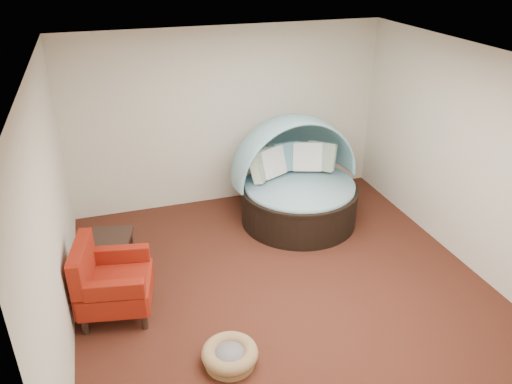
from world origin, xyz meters
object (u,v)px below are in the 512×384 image
object	(u,v)px
red_armchair	(109,282)
side_table	(111,248)
canopy_daybed	(297,174)
pet_basket	(230,355)

from	to	relation	value
red_armchair	side_table	size ratio (longest dim) A/B	1.46
canopy_daybed	red_armchair	size ratio (longest dim) A/B	2.08
canopy_daybed	red_armchair	world-z (taller)	canopy_daybed
red_armchair	canopy_daybed	bearing A→B (deg)	37.45
canopy_daybed	pet_basket	xyz separation A→B (m)	(-1.76, -2.61, -0.64)
canopy_daybed	red_armchair	xyz separation A→B (m)	(-2.85, -1.43, -0.32)
side_table	red_armchair	bearing A→B (deg)	-93.88
canopy_daybed	side_table	bearing A→B (deg)	-172.21
red_armchair	pet_basket	bearing A→B (deg)	-36.52
canopy_daybed	side_table	world-z (taller)	canopy_daybed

